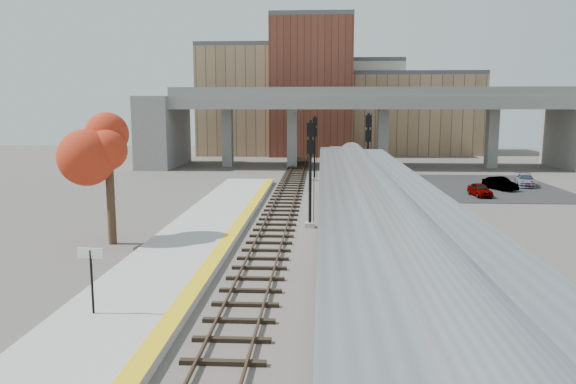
% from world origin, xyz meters
% --- Properties ---
extents(ground, '(160.00, 160.00, 0.00)m').
position_xyz_m(ground, '(0.00, 0.00, 0.00)').
color(ground, '#47423D').
rests_on(ground, ground).
extents(platform, '(4.50, 60.00, 0.35)m').
position_xyz_m(platform, '(-7.25, 0.00, 0.17)').
color(platform, '#9E9E99').
rests_on(platform, ground).
extents(yellow_strip, '(0.70, 60.00, 0.01)m').
position_xyz_m(yellow_strip, '(-5.35, 0.00, 0.35)').
color(yellow_strip, yellow).
rests_on(yellow_strip, platform).
extents(tracks, '(10.70, 95.00, 0.25)m').
position_xyz_m(tracks, '(0.93, 12.50, 0.08)').
color(tracks, black).
rests_on(tracks, ground).
extents(overpass, '(54.00, 12.00, 9.50)m').
position_xyz_m(overpass, '(4.92, 45.00, 5.81)').
color(overpass, slate).
rests_on(overpass, ground).
extents(buildings_far, '(43.00, 21.00, 20.60)m').
position_xyz_m(buildings_far, '(1.26, 66.57, 7.88)').
color(buildings_far, '#A4815F').
rests_on(buildings_far, ground).
extents(parking_lot, '(14.00, 18.00, 0.04)m').
position_xyz_m(parking_lot, '(14.00, 28.00, 0.02)').
color(parking_lot, black).
rests_on(parking_lot, ground).
extents(locomotive, '(3.02, 19.05, 4.10)m').
position_xyz_m(locomotive, '(1.00, 13.70, 2.28)').
color(locomotive, '#A8AAB2').
rests_on(locomotive, ground).
extents(coach, '(3.03, 25.00, 5.00)m').
position_xyz_m(coach, '(1.00, -8.91, 2.80)').
color(coach, '#A8AAB2').
rests_on(coach, ground).
extents(signal_mast_near, '(0.60, 0.64, 6.51)m').
position_xyz_m(signal_mast_near, '(-1.10, 9.69, 3.12)').
color(signal_mast_near, '#9E9E99').
rests_on(signal_mast_near, ground).
extents(signal_mast_mid, '(0.60, 0.64, 6.83)m').
position_xyz_m(signal_mast_mid, '(3.00, 18.04, 3.34)').
color(signal_mast_mid, '#9E9E99').
rests_on(signal_mast_mid, ground).
extents(signal_mast_far, '(0.60, 0.64, 6.39)m').
position_xyz_m(signal_mast_far, '(-1.10, 31.45, 3.04)').
color(signal_mast_far, '#9E9E99').
rests_on(signal_mast_far, ground).
extents(station_sign, '(0.90, 0.12, 2.27)m').
position_xyz_m(station_sign, '(-8.13, -6.03, 1.98)').
color(station_sign, black).
rests_on(station_sign, platform).
extents(tree, '(3.60, 3.60, 7.09)m').
position_xyz_m(tree, '(-11.60, 4.96, 5.26)').
color(tree, '#382619').
rests_on(tree, ground).
extents(car_a, '(1.56, 3.24, 1.07)m').
position_xyz_m(car_a, '(12.56, 22.37, 0.57)').
color(car_a, '#99999E').
rests_on(car_a, parking_lot).
extents(car_b, '(2.51, 3.58, 1.12)m').
position_xyz_m(car_b, '(15.33, 26.14, 0.60)').
color(car_b, '#99999E').
rests_on(car_b, parking_lot).
extents(car_c, '(2.36, 4.08, 1.11)m').
position_xyz_m(car_c, '(18.36, 28.57, 0.60)').
color(car_c, '#99999E').
rests_on(car_c, parking_lot).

